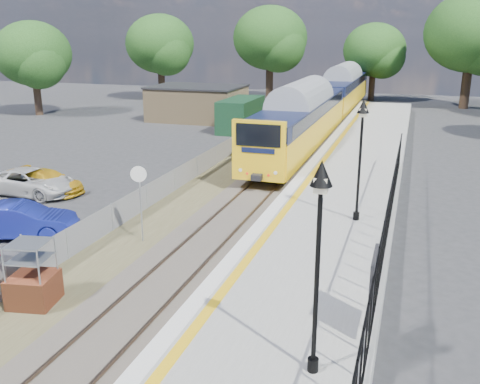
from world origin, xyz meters
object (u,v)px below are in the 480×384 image
at_px(train, 327,100).
at_px(speed_sign, 140,190).
at_px(victorian_lamp_north, 362,132).
at_px(car_yellow, 47,182).
at_px(victorian_lamp_south, 319,220).
at_px(car_white, 31,182).
at_px(car_blue, 20,220).
at_px(brick_plinth, 32,275).

bearing_deg(train, speed_sign, -95.13).
relative_size(victorian_lamp_north, train, 0.11).
distance_m(speed_sign, car_yellow, 9.07).
relative_size(victorian_lamp_south, car_white, 0.98).
height_order(victorian_lamp_south, train, victorian_lamp_south).
height_order(car_yellow, car_white, car_white).
distance_m(victorian_lamp_south, victorian_lamp_north, 10.00).
height_order(victorian_lamp_north, car_white, victorian_lamp_north).
bearing_deg(speed_sign, car_white, 136.53).
bearing_deg(car_blue, car_yellow, 6.89).
xyz_separation_m(speed_sign, car_blue, (-4.81, -0.99, -1.40)).
bearing_deg(car_white, brick_plinth, -138.42).
height_order(car_blue, car_white, car_blue).
bearing_deg(victorian_lamp_south, car_white, 145.14).
distance_m(brick_plinth, car_blue, 6.07).
relative_size(victorian_lamp_north, car_white, 0.98).
relative_size(victorian_lamp_north, brick_plinth, 2.27).
relative_size(victorian_lamp_south, car_yellow, 1.15).
bearing_deg(car_blue, victorian_lamp_south, -137.51).
distance_m(speed_sign, car_white, 9.30).
xyz_separation_m(brick_plinth, car_yellow, (-7.05, 9.93, -0.39)).
relative_size(victorian_lamp_north, car_blue, 1.08).
bearing_deg(victorian_lamp_north, train, 101.89).
distance_m(train, speed_sign, 27.95).
distance_m(victorian_lamp_north, car_white, 16.53).
bearing_deg(speed_sign, brick_plinth, -114.87).
height_order(victorian_lamp_south, car_white, victorian_lamp_south).
relative_size(train, car_blue, 9.58).
bearing_deg(car_yellow, victorian_lamp_north, -89.52).
bearing_deg(victorian_lamp_south, car_blue, 153.61).
height_order(speed_sign, car_white, speed_sign).
bearing_deg(victorian_lamp_north, car_yellow, 173.23).
bearing_deg(train, car_white, -114.31).
distance_m(victorian_lamp_south, train, 35.66).
xyz_separation_m(victorian_lamp_north, brick_plinth, (-8.48, -8.08, -3.33)).
relative_size(brick_plinth, car_yellow, 0.51).
bearing_deg(car_blue, car_white, 13.69).
bearing_deg(brick_plinth, car_white, 128.87).
xyz_separation_m(victorian_lamp_north, car_yellow, (-15.53, 1.84, -3.72)).
distance_m(train, car_blue, 29.78).
height_order(brick_plinth, car_white, brick_plinth).
xyz_separation_m(victorian_lamp_south, car_yellow, (-15.73, 11.84, -3.72)).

